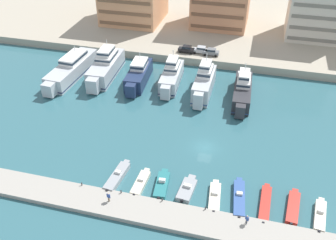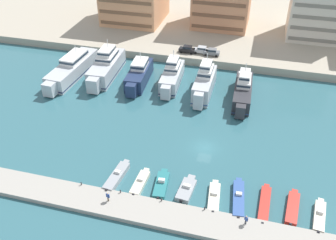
{
  "view_description": "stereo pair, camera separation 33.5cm",
  "coord_description": "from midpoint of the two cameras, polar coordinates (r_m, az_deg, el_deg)",
  "views": [
    {
      "loc": [
        6.69,
        -53.09,
        44.04
      ],
      "look_at": [
        -7.94,
        3.36,
        2.5
      ],
      "focal_mm": 40.0,
      "sensor_mm": 36.0,
      "label": 1
    },
    {
      "loc": [
        7.02,
        -53.0,
        44.04
      ],
      "look_at": [
        -7.94,
        3.36,
        2.5
      ],
      "focal_mm": 40.0,
      "sensor_mm": 36.0,
      "label": 2
    }
  ],
  "objects": [
    {
      "name": "bollard_east_mid",
      "position": [
        58.27,
        -0.83,
        -12.01
      ],
      "size": [
        0.2,
        0.2,
        0.61
      ],
      "color": "#2D2D33",
      "rests_on": "pier_dock"
    },
    {
      "name": "yacht_silver_center_left",
      "position": [
        87.07,
        0.71,
        6.77
      ],
      "size": [
        4.5,
        15.06,
        7.89
      ],
      "color": "silver",
      "rests_on": "ground"
    },
    {
      "name": "car_silver_left",
      "position": [
        98.15,
        5.25,
        10.63
      ],
      "size": [
        4.1,
        1.93,
        1.8
      ],
      "color": "#B7BCC1",
      "rests_on": "quay_promenade"
    },
    {
      "name": "bollard_west_mid",
      "position": [
        59.88,
        -7.1,
        -10.72
      ],
      "size": [
        0.2,
        0.2,
        0.61
      ],
      "color": "#2D2D33",
      "rests_on": "pier_dock"
    },
    {
      "name": "car_grey_mid_left",
      "position": [
        97.29,
        6.79,
        10.29
      ],
      "size": [
        4.12,
        1.96,
        1.8
      ],
      "color": "slate",
      "rests_on": "quay_promenade"
    },
    {
      "name": "motorboat_cream_center",
      "position": [
        60.06,
        7.2,
        -11.54
      ],
      "size": [
        2.26,
        6.99,
        1.15
      ],
      "color": "beige",
      "rests_on": "ground"
    },
    {
      "name": "pier_dock",
      "position": [
        56.73,
        2.61,
        -14.89
      ],
      "size": [
        120.0,
        5.04,
        0.77
      ],
      "primitive_type": "cube",
      "color": "#A8A399",
      "rests_on": "ground"
    },
    {
      "name": "quay_promenade",
      "position": [
        127.12,
        11.28,
        15.03
      ],
      "size": [
        180.0,
        70.0,
        2.06
      ],
      "primitive_type": "cube",
      "color": "#ADA38E",
      "rests_on": "ground"
    },
    {
      "name": "pedestrian_mid_deck",
      "position": [
        56.04,
        11.99,
        -14.58
      ],
      "size": [
        0.54,
        0.46,
        1.69
      ],
      "color": "#4C515B",
      "rests_on": "pier_dock"
    },
    {
      "name": "motorboat_grey_center_left",
      "position": [
        60.79,
        3.0,
        -10.46
      ],
      "size": [
        2.61,
        6.12,
        1.25
      ],
      "color": "#9EA3A8",
      "rests_on": "ground"
    },
    {
      "name": "yacht_silver_far_left",
      "position": [
        93.45,
        -14.31,
        7.62
      ],
      "size": [
        5.76,
        21.06,
        6.8
      ],
      "color": "silver",
      "rests_on": "ground"
    },
    {
      "name": "pedestrian_near_edge",
      "position": [
        58.46,
        -8.99,
        -11.39
      ],
      "size": [
        0.65,
        0.33,
        1.72
      ],
      "color": "#7A6B56",
      "rests_on": "pier_dock"
    },
    {
      "name": "motorboat_blue_center_right",
      "position": [
        60.32,
        10.85,
        -11.64
      ],
      "size": [
        2.41,
        8.43,
        1.28
      ],
      "color": "#33569E",
      "rests_on": "ground"
    },
    {
      "name": "motorboat_red_right",
      "position": [
        61.11,
        18.59,
        -12.57
      ],
      "size": [
        2.32,
        7.48,
        0.86
      ],
      "color": "red",
      "rests_on": "ground"
    },
    {
      "name": "motorboat_red_mid_right",
      "position": [
        60.47,
        14.65,
        -12.33
      ],
      "size": [
        1.78,
        8.42,
        0.81
      ],
      "color": "red",
      "rests_on": "ground"
    },
    {
      "name": "yacht_charcoal_center_right",
      "position": [
        83.16,
        11.46,
        4.46
      ],
      "size": [
        4.19,
        16.59,
        7.73
      ],
      "color": "#333338",
      "rests_on": "ground"
    },
    {
      "name": "motorboat_grey_far_left",
      "position": [
        63.19,
        -7.61,
        -8.48
      ],
      "size": [
        2.41,
        7.8,
        1.41
      ],
      "color": "#9EA3A8",
      "rests_on": "ground"
    },
    {
      "name": "motorboat_cream_far_right",
      "position": [
        61.2,
        22.21,
        -13.43
      ],
      "size": [
        2.21,
        6.89,
        1.41
      ],
      "color": "beige",
      "rests_on": "ground"
    },
    {
      "name": "ground_plane",
      "position": [
        69.29,
        5.8,
        -4.22
      ],
      "size": [
        400.0,
        400.0,
        0.0
      ],
      "primitive_type": "plane",
      "color": "#336670"
    },
    {
      "name": "yacht_navy_mid_left",
      "position": [
        88.21,
        -4.33,
        6.93
      ],
      "size": [
        4.89,
        15.26,
        6.79
      ],
      "color": "navy",
      "rests_on": "ground"
    },
    {
      "name": "apartment_block_mid_left",
      "position": [
        113.0,
        22.18,
        16.18
      ],
      "size": [
        14.94,
        14.02,
        20.48
      ],
      "color": "silver",
      "rests_on": "quay_promenade"
    },
    {
      "name": "car_black_far_left",
      "position": [
        98.3,
        3.04,
        10.77
      ],
      "size": [
        4.18,
        2.08,
        1.8
      ],
      "color": "black",
      "rests_on": "quay_promenade"
    },
    {
      "name": "yacht_silver_center",
      "position": [
        83.68,
        5.68,
        5.66
      ],
      "size": [
        3.72,
        14.97,
        8.97
      ],
      "color": "silver",
      "rests_on": "ground"
    },
    {
      "name": "motorboat_cream_left",
      "position": [
        61.87,
        -4.08,
        -9.49
      ],
      "size": [
        1.87,
        6.48,
        1.2
      ],
      "color": "beige",
      "rests_on": "ground"
    },
    {
      "name": "motorboat_teal_mid_left",
      "position": [
        61.26,
        -0.86,
        -9.82
      ],
      "size": [
        2.49,
        6.77,
        1.54
      ],
      "color": "teal",
      "rests_on": "ground"
    },
    {
      "name": "bollard_west",
      "position": [
        62.16,
        -12.93,
        -9.39
      ],
      "size": [
        0.2,
        0.2,
        0.61
      ],
      "color": "#2D2D33",
      "rests_on": "pier_dock"
    },
    {
      "name": "yacht_silver_left",
      "position": [
        91.8,
        -9.3,
        8.05
      ],
      "size": [
        5.46,
        18.28,
        8.38
      ],
      "color": "silver",
      "rests_on": "ground"
    },
    {
      "name": "bollard_east",
      "position": [
        57.4,
        5.78,
        -13.21
      ],
      "size": [
        0.2,
        0.2,
        0.61
      ],
      "color": "#2D2D33",
      "rests_on": "pier_dock"
    }
  ]
}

